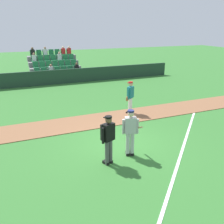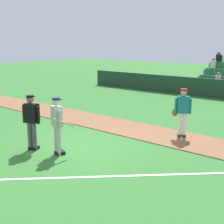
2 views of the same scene
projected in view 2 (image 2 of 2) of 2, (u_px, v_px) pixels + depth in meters
The scene contains 7 objects.
ground_plane at pixel (81, 146), 10.32m from camera, with size 80.00×80.00×0.00m, color #33702D.
infield_dirt_path at pixel (131, 129), 12.35m from camera, with size 28.00×1.96×0.03m, color brown.
foul_line_chalk at pixel (149, 175), 8.05m from camera, with size 12.00×0.10×0.01m, color white.
dugout_fence at pixel (220, 89), 18.86m from camera, with size 20.00×0.16×1.16m, color #1E3828.
batter_grey_jersey at pixel (57, 124), 9.36m from camera, with size 0.59×0.80×1.76m.
umpire_home_plate at pixel (32, 119), 9.78m from camera, with size 0.55×0.42×1.76m.
runner_teal_jersey at pixel (182, 111), 11.09m from camera, with size 0.61×0.46×1.76m.
Camera 2 is at (7.14, -6.83, 3.34)m, focal length 50.38 mm.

